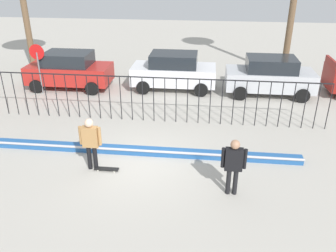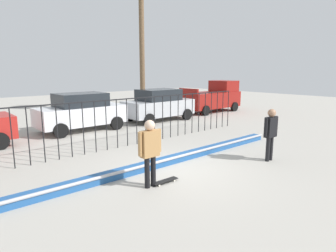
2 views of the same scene
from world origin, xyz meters
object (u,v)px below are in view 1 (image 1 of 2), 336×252
camera_operator (234,162)px  parked_car_white (174,71)px  skateboarder (90,140)px  parked_car_red (69,70)px  parked_car_silver (270,76)px  stop_sign (38,62)px  skateboard (107,169)px

camera_operator → parked_car_white: parked_car_white is taller
skateboarder → parked_car_red: parked_car_red is taller
skateboarder → parked_car_silver: 10.27m
skateboarder → parked_car_silver: (6.68, 7.80, -0.10)m
parked_car_silver → skateboarder: bearing=-134.1°
parked_car_white → stop_sign: bearing=-169.4°
parked_car_silver → stop_sign: (-11.43, -1.13, 0.64)m
skateboarder → camera_operator: bearing=-6.4°
camera_operator → stop_sign: size_ratio=0.71×
stop_sign → parked_car_red: bearing=40.7°
skateboard → stop_sign: size_ratio=0.32×
stop_sign → skateboard: bearing=-52.3°
skateboard → parked_car_silver: size_ratio=0.19×
parked_car_red → stop_sign: bearing=-141.7°
skateboard → parked_car_white: size_ratio=0.19×
skateboard → parked_car_silver: parked_car_silver is taller
parked_car_white → parked_car_silver: (4.83, -0.27, 0.00)m
stop_sign → camera_operator: bearing=-39.3°
parked_car_red → parked_car_white: bearing=2.1°
parked_car_silver → parked_car_red: bearing=177.3°
parked_car_red → parked_car_silver: 10.28m
camera_operator → parked_car_silver: (2.24, 8.65, -0.09)m
skateboarder → stop_sign: stop_sign is taller
parked_car_red → parked_car_white: same height
skateboard → parked_car_red: 8.77m
skateboarder → parked_car_white: size_ratio=0.42×
parked_car_white → stop_sign: 6.77m
skateboarder → parked_car_red: 8.46m
skateboarder → camera_operator: 4.52m
parked_car_silver → stop_sign: bearing=-177.9°
parked_car_red → parked_car_white: (5.45, 0.42, 0.00)m
skateboard → parked_car_white: parked_car_white is taller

